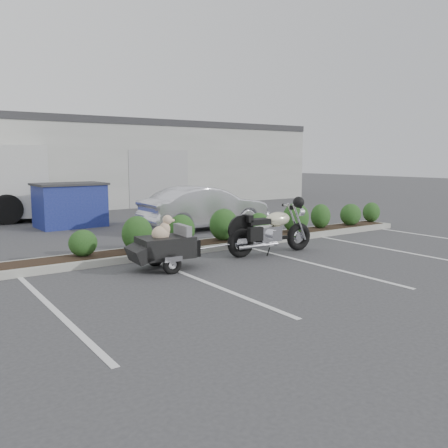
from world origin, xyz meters
TOP-DOWN VIEW (x-y plane):
  - ground at (0.00, 0.00)m, footprint 90.00×90.00m
  - planter_kerb at (1.00, 2.20)m, footprint 12.00×1.00m
  - building at (0.00, 17.00)m, footprint 26.00×10.00m
  - motorcycle at (1.16, 0.74)m, footprint 2.36×0.80m
  - pet_trailer at (-1.63, 0.77)m, footprint 1.89×1.06m
  - sedan at (1.97, 4.89)m, footprint 4.13×1.45m
  - dumpster at (-1.35, 7.89)m, footprint 2.24×1.58m

SIDE VIEW (x-z plane):
  - ground at x=0.00m, z-range 0.00..0.00m
  - planter_kerb at x=1.00m, z-range 0.00..0.15m
  - pet_trailer at x=-1.63m, z-range -0.09..1.03m
  - motorcycle at x=1.16m, z-range -0.14..1.22m
  - sedan at x=1.97m, z-range 0.00..1.36m
  - dumpster at x=-1.35m, z-range 0.01..1.45m
  - building at x=0.00m, z-range 0.00..4.00m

